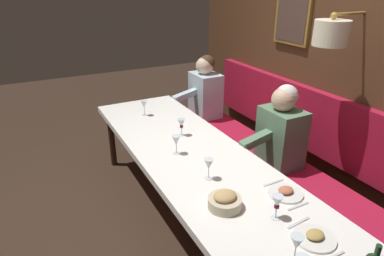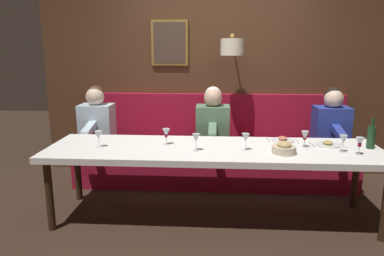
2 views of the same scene
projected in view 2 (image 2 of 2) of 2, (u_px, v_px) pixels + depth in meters
ground_plane at (213, 217)px, 3.64m from camera, size 12.00×12.00×0.00m
dining_table at (213, 153)px, 3.49m from camera, size 0.90×3.24×0.74m
banquette_bench at (213, 168)px, 4.46m from camera, size 0.52×3.44×0.45m
back_wall_panel at (215, 73)px, 4.77m from camera, size 0.59×4.64×2.90m
diner_nearest at (331, 123)px, 4.23m from camera, size 0.60×0.40×0.79m
diner_near at (213, 122)px, 4.32m from camera, size 0.60×0.40×0.79m
diner_middle at (97, 120)px, 4.41m from camera, size 0.60×0.40×0.79m
place_setting_0 at (328, 144)px, 3.53m from camera, size 0.24×0.31×0.05m
place_setting_1 at (283, 140)px, 3.71m from camera, size 0.24×0.31×0.05m
wine_glass_0 at (305, 136)px, 3.46m from camera, size 0.07×0.07×0.16m
wine_glass_1 at (360, 143)px, 3.21m from camera, size 0.07×0.07×0.16m
wine_glass_2 at (166, 133)px, 3.56m from camera, size 0.07×0.07×0.16m
wine_glass_3 at (246, 138)px, 3.36m from camera, size 0.07×0.07×0.16m
wine_glass_4 at (99, 135)px, 3.47m from camera, size 0.07×0.07×0.16m
wine_glass_5 at (343, 140)px, 3.30m from camera, size 0.07×0.07×0.16m
wine_glass_6 at (196, 139)px, 3.34m from camera, size 0.07×0.07×0.16m
wine_bottle at (371, 137)px, 3.42m from camera, size 0.08×0.08×0.30m
bread_bowl at (284, 148)px, 3.27m from camera, size 0.22×0.22×0.12m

